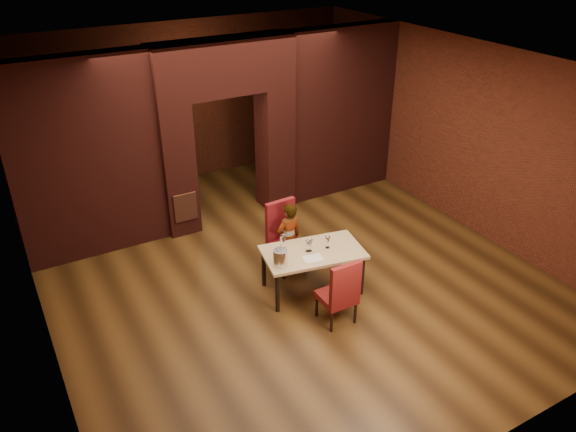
# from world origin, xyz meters

# --- Properties ---
(floor) EXTENTS (8.00, 8.00, 0.00)m
(floor) POSITION_xyz_m (0.00, 0.00, 0.00)
(floor) COLOR #4C2F13
(floor) RESTS_ON ground
(ceiling) EXTENTS (7.00, 8.00, 0.04)m
(ceiling) POSITION_xyz_m (0.00, 0.00, 3.20)
(ceiling) COLOR silver
(ceiling) RESTS_ON ground
(wall_back) EXTENTS (7.00, 0.04, 3.20)m
(wall_back) POSITION_xyz_m (0.00, 4.00, 1.60)
(wall_back) COLOR maroon
(wall_back) RESTS_ON ground
(wall_front) EXTENTS (7.00, 0.04, 3.20)m
(wall_front) POSITION_xyz_m (0.00, -4.00, 1.60)
(wall_front) COLOR maroon
(wall_front) RESTS_ON ground
(wall_left) EXTENTS (0.04, 8.00, 3.20)m
(wall_left) POSITION_xyz_m (-3.50, 0.00, 1.60)
(wall_left) COLOR maroon
(wall_left) RESTS_ON ground
(wall_right) EXTENTS (0.04, 8.00, 3.20)m
(wall_right) POSITION_xyz_m (3.50, 0.00, 1.60)
(wall_right) COLOR maroon
(wall_right) RESTS_ON ground
(pillar_left) EXTENTS (0.55, 0.55, 2.30)m
(pillar_left) POSITION_xyz_m (-0.95, 2.00, 1.15)
(pillar_left) COLOR maroon
(pillar_left) RESTS_ON ground
(pillar_right) EXTENTS (0.55, 0.55, 2.30)m
(pillar_right) POSITION_xyz_m (0.95, 2.00, 1.15)
(pillar_right) COLOR maroon
(pillar_right) RESTS_ON ground
(lintel) EXTENTS (2.45, 0.55, 0.90)m
(lintel) POSITION_xyz_m (0.00, 2.00, 2.75)
(lintel) COLOR maroon
(lintel) RESTS_ON ground
(wing_wall_left) EXTENTS (2.28, 0.35, 3.20)m
(wing_wall_left) POSITION_xyz_m (-2.36, 2.00, 1.60)
(wing_wall_left) COLOR maroon
(wing_wall_left) RESTS_ON ground
(wing_wall_right) EXTENTS (2.28, 0.35, 3.20)m
(wing_wall_right) POSITION_xyz_m (2.36, 2.00, 1.60)
(wing_wall_right) COLOR maroon
(wing_wall_right) RESTS_ON ground
(vent_panel) EXTENTS (0.40, 0.03, 0.50)m
(vent_panel) POSITION_xyz_m (-0.95, 1.71, 0.55)
(vent_panel) COLOR brown
(vent_panel) RESTS_ON ground
(rear_door) EXTENTS (0.90, 0.08, 2.10)m
(rear_door) POSITION_xyz_m (-0.40, 3.94, 1.05)
(rear_door) COLOR black
(rear_door) RESTS_ON ground
(rear_door_frame) EXTENTS (1.02, 0.04, 2.22)m
(rear_door_frame) POSITION_xyz_m (-0.40, 3.90, 1.05)
(rear_door_frame) COLOR black
(rear_door_frame) RESTS_ON ground
(dining_table) EXTENTS (1.56, 1.07, 0.67)m
(dining_table) POSITION_xyz_m (0.08, -0.72, 0.34)
(dining_table) COLOR tan
(dining_table) RESTS_ON ground
(chair_far) EXTENTS (0.53, 0.53, 1.10)m
(chair_far) POSITION_xyz_m (0.05, -0.04, 0.55)
(chair_far) COLOR maroon
(chair_far) RESTS_ON ground
(chair_near) EXTENTS (0.46, 0.46, 1.00)m
(chair_near) POSITION_xyz_m (-0.01, -1.47, 0.50)
(chair_near) COLOR maroon
(chair_near) RESTS_ON ground
(person_seated) EXTENTS (0.45, 0.31, 1.17)m
(person_seated) POSITION_xyz_m (0.03, -0.11, 0.59)
(person_seated) COLOR white
(person_seated) RESTS_ON ground
(wine_glass_a) EXTENTS (0.07, 0.07, 0.18)m
(wine_glass_a) POSITION_xyz_m (0.01, -0.69, 0.76)
(wine_glass_a) COLOR white
(wine_glass_a) RESTS_ON dining_table
(wine_glass_b) EXTENTS (0.08, 0.08, 0.19)m
(wine_glass_b) POSITION_xyz_m (0.04, -0.70, 0.77)
(wine_glass_b) COLOR white
(wine_glass_b) RESTS_ON dining_table
(wine_glass_c) EXTENTS (0.08, 0.08, 0.19)m
(wine_glass_c) POSITION_xyz_m (0.31, -0.75, 0.77)
(wine_glass_c) COLOR white
(wine_glass_c) RESTS_ON dining_table
(tasting_sheet) EXTENTS (0.30, 0.24, 0.00)m
(tasting_sheet) POSITION_xyz_m (-0.02, -0.88, 0.67)
(tasting_sheet) COLOR silver
(tasting_sheet) RESTS_ON dining_table
(wine_bucket) EXTENTS (0.20, 0.20, 0.24)m
(wine_bucket) POSITION_xyz_m (-0.51, -0.81, 0.79)
(wine_bucket) COLOR #BCBBC3
(wine_bucket) RESTS_ON dining_table
(water_bottle) EXTENTS (0.08, 0.08, 0.34)m
(water_bottle) POSITION_xyz_m (-0.34, -0.60, 0.84)
(water_bottle) COLOR white
(water_bottle) RESTS_ON dining_table
(potted_plant) EXTENTS (0.44, 0.44, 0.37)m
(potted_plant) POSITION_xyz_m (0.75, -0.07, 0.19)
(potted_plant) COLOR #285B25
(potted_plant) RESTS_ON ground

